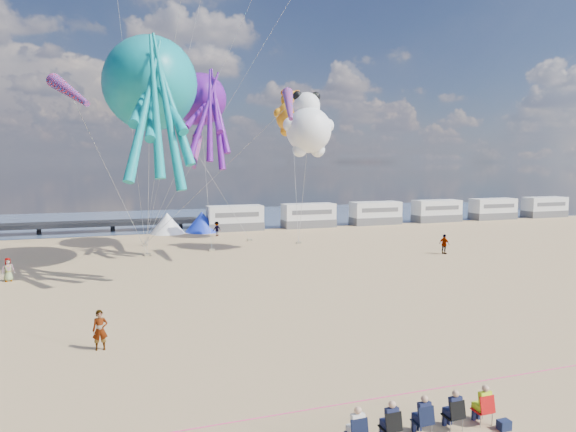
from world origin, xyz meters
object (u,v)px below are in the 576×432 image
object	(u,v)px
motorhome_5	(545,207)
motorhome_1	(309,215)
standing_person	(100,330)
sandbag_e	(145,245)
tent_blue	(202,222)
windsock_right	(289,105)
cooler_navy	(504,425)
kite_panda	(309,130)
motorhome_3	(437,211)
motorhome_2	(375,213)
beachgoer_2	(217,229)
beachgoer_0	(8,270)
kite_teddy_orange	(292,117)
windsock_left	(70,91)
kite_octopus_purple	(200,100)
beachgoer_3	(444,244)
motorhome_0	(235,218)
kite_octopus_teal	(150,84)
sandbag_b	(212,250)
spectator_row	(422,415)
tent_white	(167,223)
sandbag_c	(298,243)
windsock_mid	(196,151)
motorhome_4	(493,209)
sandbag_a	(148,255)
sandbag_d	(250,240)

from	to	relation	value
motorhome_5	motorhome_1	bearing A→B (deg)	180.00
motorhome_5	standing_person	distance (m)	72.15
sandbag_e	tent_blue	bearing A→B (deg)	50.08
windsock_right	cooler_navy	bearing A→B (deg)	-79.10
kite_panda	windsock_right	distance (m)	5.51
motorhome_3	motorhome_2	bearing A→B (deg)	180.00
beachgoer_2	beachgoer_0	bearing A→B (deg)	21.18
kite_teddy_orange	windsock_left	distance (m)	22.94
sandbag_e	kite_octopus_purple	size ratio (longest dim) A/B	0.04
beachgoer_3	kite_panda	size ratio (longest dim) A/B	0.25
motorhome_0	windsock_left	bearing A→B (deg)	-129.60
tent_blue	kite_octopus_teal	world-z (taller)	kite_octopus_teal
motorhome_1	tent_blue	bearing A→B (deg)	180.00
sandbag_b	windsock_left	xyz separation A→B (m)	(-11.16, -6.41, 13.11)
spectator_row	kite_teddy_orange	distance (m)	40.98
motorhome_3	beachgoer_0	xyz separation A→B (m)	(-49.33, -21.00, -0.68)
motorhome_3	motorhome_1	bearing A→B (deg)	180.00
motorhome_3	standing_person	bearing A→B (deg)	-139.37
tent_white	sandbag_c	xyz separation A→B (m)	(11.73, -12.16, -1.09)
windsock_mid	spectator_row	bearing A→B (deg)	-75.94
motorhome_0	tent_white	size ratio (longest dim) A/B	1.65
motorhome_4	windsock_mid	world-z (taller)	windsock_mid
tent_blue	kite_octopus_teal	distance (m)	23.38
spectator_row	sandbag_c	size ratio (longest dim) A/B	12.20
cooler_navy	beachgoer_0	world-z (taller)	beachgoer_0
sandbag_a	sandbag_c	world-z (taller)	same
motorhome_5	tent_blue	size ratio (longest dim) A/B	1.65
kite_teddy_orange	cooler_navy	bearing A→B (deg)	-120.23
beachgoer_3	motorhome_4	bearing A→B (deg)	-65.68
motorhome_3	kite_teddy_orange	xyz separation A→B (m)	(-24.54, -9.50, 11.33)
motorhome_0	sandbag_a	size ratio (longest dim) A/B	13.20
kite_panda	motorhome_5	bearing A→B (deg)	41.49
motorhome_5	beachgoer_3	size ratio (longest dim) A/B	3.68
motorhome_1	tent_white	xyz separation A→B (m)	(-17.50, 0.00, -0.30)
spectator_row	beachgoer_0	xyz separation A→B (m)	(-15.66, 26.55, 0.17)
windsock_right	beachgoer_2	bearing A→B (deg)	115.56
sandbag_e	windsock_mid	world-z (taller)	windsock_mid
tent_blue	sandbag_d	world-z (taller)	tent_blue
sandbag_b	sandbag_d	xyz separation A→B (m)	(4.88, 4.89, 0.00)
beachgoer_2	sandbag_b	xyz separation A→B (m)	(-2.31, -9.46, -0.71)
tent_white	sandbag_b	distance (m)	13.82
motorhome_5	sandbag_e	world-z (taller)	motorhome_5
tent_white	kite_octopus_teal	distance (m)	22.55
sandbag_a	windsock_left	size ratio (longest dim) A/B	0.08
cooler_navy	beachgoer_3	bearing A→B (deg)	57.59
sandbag_b	kite_panda	distance (m)	14.15
tent_blue	sandbag_c	distance (m)	14.45
sandbag_d	kite_teddy_orange	size ratio (longest dim) A/B	0.09
sandbag_c	cooler_navy	bearing A→B (deg)	-99.95
kite_octopus_purple	kite_panda	bearing A→B (deg)	-15.79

